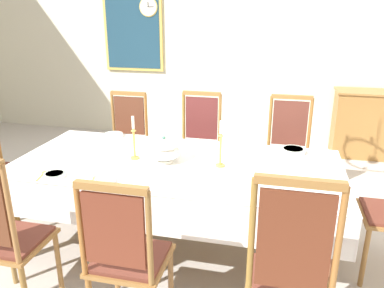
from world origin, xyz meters
The scene contains 21 objects.
ground centered at (0.00, 0.00, -0.02)m, with size 8.20×5.82×0.04m, color #B7B1A8.
back_wall centered at (0.00, 2.95, 1.74)m, with size 8.20×0.08×3.49m, color beige.
dining_table centered at (0.00, -0.05, 0.69)m, with size 2.54×1.16×0.76m.
tablecloth centered at (0.00, -0.05, 0.70)m, with size 2.56×1.18×0.30m.
chair_south_a centered at (-0.85, -1.04, 0.59)m, with size 0.44×0.42×1.15m.
chair_north_a centered at (-0.85, 0.93, 0.57)m, with size 0.44×0.42×1.07m.
chair_south_b centered at (-0.03, -1.03, 0.57)m, with size 0.44×0.42×1.08m.
chair_north_b centered at (-0.03, 0.93, 0.58)m, with size 0.44×0.42×1.11m.
chair_south_c centered at (0.88, -1.04, 0.61)m, with size 0.44×0.42×1.20m.
chair_north_c centered at (0.88, 0.93, 0.58)m, with size 0.44×0.42×1.12m.
soup_tureen centered at (-0.10, -0.05, 0.86)m, with size 0.26×0.26×0.21m.
candlestick_west centered at (-0.35, -0.05, 0.91)m, with size 0.07×0.07×0.36m.
candlestick_east centered at (0.35, -0.05, 0.91)m, with size 0.07×0.07×0.37m.
bowl_near_left centered at (-0.39, -0.52, 0.78)m, with size 0.14×0.14×0.04m.
bowl_near_right centered at (-0.78, -0.53, 0.78)m, with size 0.15×0.15×0.03m.
bowl_far_left centered at (-0.75, 0.42, 0.78)m, with size 0.18×0.18×0.04m.
bowl_far_right centered at (0.90, 0.38, 0.79)m, with size 0.20×0.20×0.04m.
spoon_primary centered at (-0.49, -0.50, 0.77)m, with size 0.03×0.18×0.01m.
spoon_secondary centered at (-0.89, -0.50, 0.77)m, with size 0.05×0.18×0.01m.
mounted_clock centered at (-1.21, 2.88, 1.96)m, with size 0.28×0.06×0.28m.
framed_painting centered at (-1.48, 2.88, 1.73)m, with size 0.92×0.05×1.42m.
Camera 1 is at (0.77, -2.76, 1.89)m, focal length 35.72 mm.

